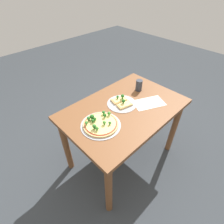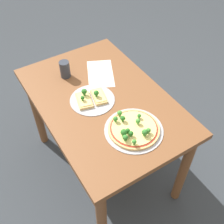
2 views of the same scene
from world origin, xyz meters
TOP-DOWN VIEW (x-y plane):
  - ground_plane at (0.00, 0.00)m, footprint 8.00×8.00m
  - dining_table at (0.00, 0.00)m, footprint 1.10×0.73m
  - pizza_tray_whole at (0.30, 0.02)m, footprint 0.32×0.32m
  - pizza_tray_slice at (-0.03, -0.06)m, footprint 0.27×0.27m
  - drinking_cup at (-0.31, -0.09)m, footprint 0.06×0.06m
  - paper_menu at (-0.21, 0.11)m, footprint 0.32×0.27m

SIDE VIEW (x-z plane):
  - ground_plane at x=0.00m, z-range 0.00..0.00m
  - dining_table at x=0.00m, z-range 0.25..0.99m
  - paper_menu at x=-0.21m, z-range 0.73..0.74m
  - pizza_tray_slice at x=-0.03m, z-range 0.71..0.78m
  - pizza_tray_whole at x=0.30m, z-range 0.71..0.79m
  - drinking_cup at x=-0.31m, z-range 0.73..0.85m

